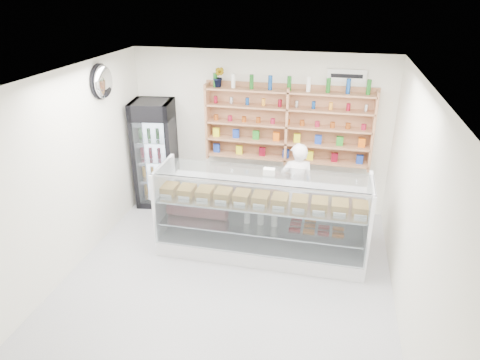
# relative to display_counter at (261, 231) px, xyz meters

# --- Properties ---
(room) EXTENTS (5.00, 5.00, 5.00)m
(room) POSITION_rel_display_counter_xyz_m (-0.34, -0.87, 1.03)
(room) COLOR #B3B3B8
(room) RESTS_ON ground
(display_counter) EXTENTS (3.09, 0.92, 1.34)m
(display_counter) POSITION_rel_display_counter_xyz_m (0.00, 0.00, 0.00)
(display_counter) COLOR white
(display_counter) RESTS_ON floor
(shop_worker) EXTENTS (0.61, 0.47, 1.50)m
(shop_worker) POSITION_rel_display_counter_xyz_m (0.42, 0.92, 0.38)
(shop_worker) COLOR white
(shop_worker) RESTS_ON floor
(drinks_cooler) EXTENTS (0.79, 0.78, 1.94)m
(drinks_cooler) POSITION_rel_display_counter_xyz_m (-2.19, 1.25, 0.61)
(drinks_cooler) COLOR black
(drinks_cooler) RESTS_ON floor
(wall_shelving) EXTENTS (2.84, 0.28, 1.33)m
(wall_shelving) POSITION_rel_display_counter_xyz_m (0.16, 1.47, 1.23)
(wall_shelving) COLOR #AF7B52
(wall_shelving) RESTS_ON back_wall
(potted_plant) EXTENTS (0.21, 0.17, 0.34)m
(potted_plant) POSITION_rel_display_counter_xyz_m (-1.02, 1.47, 2.00)
(potted_plant) COLOR #1E6626
(potted_plant) RESTS_ON wall_shelving
(security_mirror) EXTENTS (0.15, 0.50, 0.50)m
(security_mirror) POSITION_rel_display_counter_xyz_m (-2.51, 0.33, 2.08)
(security_mirror) COLOR silver
(security_mirror) RESTS_ON left_wall
(wall_sign) EXTENTS (0.62, 0.03, 0.20)m
(wall_sign) POSITION_rel_display_counter_xyz_m (1.06, 1.60, 2.08)
(wall_sign) COLOR white
(wall_sign) RESTS_ON back_wall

